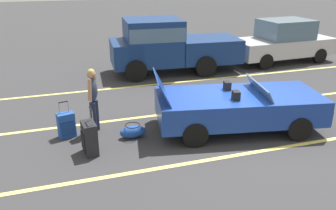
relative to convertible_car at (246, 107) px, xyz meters
name	(u,v)px	position (x,y,z in m)	size (l,w,h in m)	color
ground_plane	(236,128)	(-0.20, 0.04, -0.59)	(80.00, 80.00, 0.00)	#333335
lot_line_near	(263,151)	(-0.20, -1.23, -0.59)	(18.00, 0.12, 0.01)	#EAE066
lot_line_mid	(213,108)	(-0.20, 1.47, -0.59)	(18.00, 0.12, 0.01)	#EAE066
lot_line_far	(183,82)	(-0.20, 4.17, -0.59)	(18.00, 0.12, 0.01)	#EAE066
convertible_car	(246,107)	(0.00, 0.00, 0.00)	(4.41, 2.46, 1.51)	navy
suitcase_large_black	(90,138)	(-3.95, -0.15, -0.22)	(0.35, 0.51, 1.08)	black
suitcase_medium_bright	(66,125)	(-4.41, 0.86, -0.28)	(0.44, 0.34, 0.91)	#1E479E
duffel_bag	(133,132)	(-2.88, 0.33, -0.43)	(0.64, 0.38, 0.34)	#1E479E
traveler_person	(93,97)	(-3.71, 0.95, 0.34)	(0.33, 0.59, 1.65)	#1E2338
parked_pickup_truck_near	(165,45)	(-0.44, 5.55, 0.51)	(5.12, 2.32, 2.10)	navy
parked_sedan_far	(283,41)	(4.97, 5.67, 0.30)	(4.60, 2.08, 1.82)	#B2B2B7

